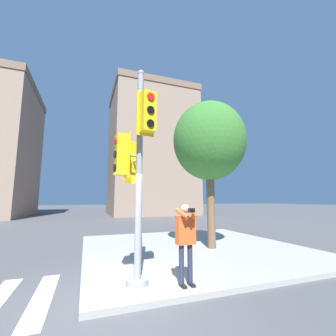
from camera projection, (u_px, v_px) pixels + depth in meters
ground_plane at (108, 303)px, 4.20m from camera, size 160.00×160.00×0.00m
sidewalk_corner at (193, 248)px, 8.65m from camera, size 8.00×8.00×0.12m
traffic_signal_pole at (135, 160)px, 5.10m from camera, size 0.85×1.17×4.91m
person_photographer at (186, 236)px, 4.86m from camera, size 0.50×0.53×1.70m
street_tree at (209, 141)px, 8.94m from camera, size 2.86×2.86×5.69m
fire_hydrant at (139, 246)px, 6.71m from camera, size 0.21×0.27×0.83m
building_right at (151, 152)px, 30.84m from camera, size 10.70×10.19×16.74m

